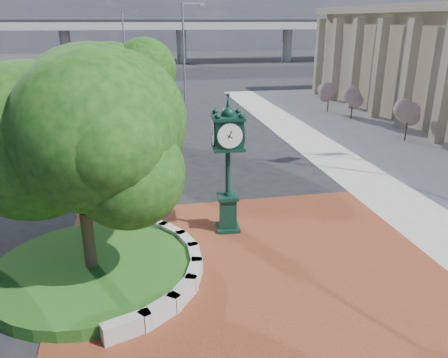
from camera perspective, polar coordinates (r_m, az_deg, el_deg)
ground at (r=14.74m, az=3.27°, el=-10.55°), size 200.00×200.00×0.00m
plaza at (r=13.91m, az=4.30°, el=-12.53°), size 12.00×12.00×0.04m
planter_wall at (r=14.25m, az=-7.51°, el=-10.61°), size 2.96×6.77×0.54m
grass_bed at (r=14.38m, az=-16.82°, el=-11.39°), size 6.10×6.10×0.40m
overpass at (r=82.32m, az=-9.49°, el=19.19°), size 90.00×12.00×7.50m
tree_planter at (r=12.95m, az=-18.38°, el=2.07°), size 5.20×5.20×6.33m
tree_street at (r=30.57m, az=-12.64°, el=11.61°), size 4.40×4.40×5.45m
post_clock at (r=15.61m, az=0.52°, el=2.52°), size 1.13×1.13×5.08m
parked_car at (r=51.65m, az=-7.83°, el=12.47°), size 2.10×4.77×1.60m
street_lamp_near at (r=36.28m, az=-4.96°, el=16.29°), size 1.92×0.74×8.76m
street_lamp_far at (r=56.09m, az=-12.69°, el=17.10°), size 1.92×0.35×8.54m
shrub_near at (r=30.78m, az=22.90°, el=7.46°), size 1.20×1.20×2.20m
shrub_mid at (r=36.41m, az=16.47°, el=9.96°), size 1.20×1.20×2.20m
shrub_far at (r=38.79m, az=13.54°, el=10.80°), size 1.20×1.20×2.20m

